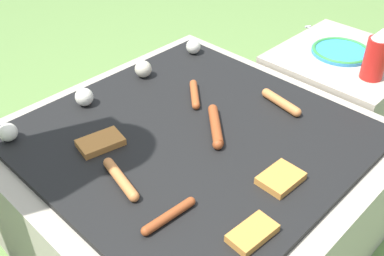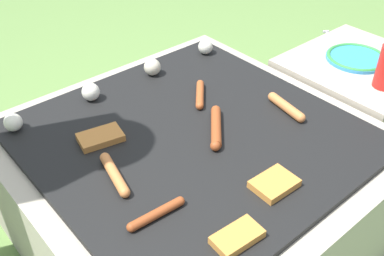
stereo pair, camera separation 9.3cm
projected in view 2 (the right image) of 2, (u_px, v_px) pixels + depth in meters
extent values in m
plane|color=#608442|center=(192.00, 228.00, 1.55)|extent=(14.00, 14.00, 0.00)
cube|color=#A89E8C|center=(192.00, 187.00, 1.43)|extent=(0.99, 0.99, 0.40)
cube|color=black|center=(192.00, 136.00, 1.31)|extent=(0.87, 0.87, 0.02)
cube|color=#A89E8C|center=(350.00, 109.00, 1.77)|extent=(0.49, 0.47, 0.41)
cylinder|color=#C6753D|center=(286.00, 107.00, 1.38)|extent=(0.05, 0.14, 0.03)
sphere|color=#C6753D|center=(301.00, 118.00, 1.34)|extent=(0.03, 0.03, 0.03)
sphere|color=#C6753D|center=(273.00, 97.00, 1.43)|extent=(0.03, 0.03, 0.03)
cylinder|color=#93421E|center=(216.00, 127.00, 1.30)|extent=(0.14, 0.15, 0.03)
sphere|color=#93421E|center=(216.00, 110.00, 1.37)|extent=(0.03, 0.03, 0.03)
sphere|color=#93421E|center=(216.00, 145.00, 1.23)|extent=(0.03, 0.03, 0.03)
cylinder|color=#C6753D|center=(114.00, 174.00, 1.14)|extent=(0.06, 0.15, 0.03)
sphere|color=#C6753D|center=(125.00, 192.00, 1.09)|extent=(0.03, 0.03, 0.03)
sphere|color=#C6753D|center=(105.00, 158.00, 1.19)|extent=(0.03, 0.03, 0.03)
cylinder|color=#93421E|center=(156.00, 214.00, 1.04)|extent=(0.14, 0.03, 0.02)
sphere|color=#93421E|center=(180.00, 201.00, 1.07)|extent=(0.02, 0.02, 0.02)
sphere|color=#93421E|center=(131.00, 227.00, 1.00)|extent=(0.02, 0.02, 0.02)
cylinder|color=#A34C23|center=(200.00, 94.00, 1.45)|extent=(0.11, 0.12, 0.02)
sphere|color=#A34C23|center=(200.00, 84.00, 1.50)|extent=(0.02, 0.02, 0.02)
sphere|color=#A34C23|center=(200.00, 106.00, 1.39)|extent=(0.02, 0.02, 0.02)
cube|color=#D18438|center=(237.00, 237.00, 0.98)|extent=(0.12, 0.07, 0.02)
cube|color=#D18438|center=(274.00, 184.00, 1.12)|extent=(0.11, 0.09, 0.02)
cube|color=#B27033|center=(101.00, 137.00, 1.27)|extent=(0.14, 0.10, 0.02)
sphere|color=silver|center=(13.00, 122.00, 1.30)|extent=(0.05, 0.05, 0.05)
sphere|color=silver|center=(91.00, 92.00, 1.43)|extent=(0.06, 0.06, 0.06)
sphere|color=beige|center=(152.00, 67.00, 1.56)|extent=(0.06, 0.06, 0.06)
sphere|color=silver|center=(205.00, 47.00, 1.68)|extent=(0.05, 0.05, 0.05)
cylinder|color=#338CCC|center=(356.00, 58.00, 1.66)|extent=(0.22, 0.22, 0.01)
torus|color=#338C3F|center=(357.00, 57.00, 1.65)|extent=(0.22, 0.22, 0.01)
cylinder|color=silver|center=(334.00, 41.00, 1.78)|extent=(0.11, 0.16, 0.01)
cube|color=silver|center=(326.00, 32.00, 1.85)|extent=(0.02, 0.02, 0.01)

